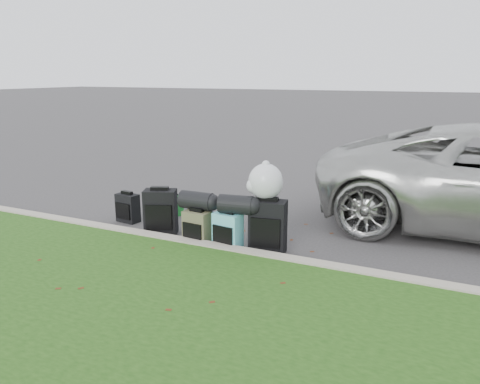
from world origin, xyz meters
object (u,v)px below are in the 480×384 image
at_px(suitcase_large_black_right, 268,227).
at_px(tote_navy, 204,219).
at_px(suitcase_teal, 228,232).
at_px(tote_green, 173,205).
at_px(suitcase_olive, 197,229).
at_px(suitcase_large_black_left, 161,212).
at_px(suitcase_small_black, 128,208).

bearing_deg(suitcase_large_black_right, tote_navy, 147.59).
xyz_separation_m(suitcase_teal, tote_green, (-1.57, 1.08, -0.10)).
distance_m(suitcase_olive, suitcase_teal, 0.46).
relative_size(suitcase_large_black_right, tote_navy, 2.75).
distance_m(suitcase_teal, tote_green, 1.91).
bearing_deg(suitcase_teal, tote_navy, 143.93).
relative_size(suitcase_large_black_left, suitcase_large_black_right, 0.94).
distance_m(suitcase_olive, tote_navy, 0.83).
bearing_deg(suitcase_olive, suitcase_small_black, 167.92).
relative_size(tote_green, tote_navy, 1.28).
distance_m(tote_green, tote_navy, 0.86).
relative_size(suitcase_small_black, suitcase_teal, 0.86).
distance_m(suitcase_olive, tote_green, 1.56).
bearing_deg(suitcase_large_black_right, tote_green, 147.66).
distance_m(suitcase_large_black_right, tote_navy, 1.40).
relative_size(suitcase_teal, tote_green, 1.59).
distance_m(suitcase_large_black_right, tote_green, 2.25).
height_order(suitcase_teal, tote_navy, suitcase_teal).
bearing_deg(suitcase_olive, tote_navy, 118.22).
xyz_separation_m(tote_green, tote_navy, (0.79, -0.34, -0.04)).
relative_size(suitcase_small_black, suitcase_olive, 0.92).
relative_size(suitcase_teal, suitcase_large_black_right, 0.74).
bearing_deg(tote_green, suitcase_olive, -27.84).
xyz_separation_m(suitcase_large_black_left, suitcase_large_black_right, (1.68, -0.01, 0.02)).
bearing_deg(suitcase_small_black, suitcase_teal, -5.83).
bearing_deg(tote_green, suitcase_teal, -18.03).
bearing_deg(suitcase_teal, suitcase_olive, -171.65).
bearing_deg(suitcase_large_black_left, suitcase_olive, -38.57).
xyz_separation_m(suitcase_olive, tote_navy, (-0.32, 0.75, -0.12)).
bearing_deg(suitcase_large_black_right, suitcase_small_black, 164.81).
bearing_deg(suitcase_large_black_left, tote_green, 90.35).
xyz_separation_m(suitcase_small_black, tote_green, (0.43, 0.62, -0.06)).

